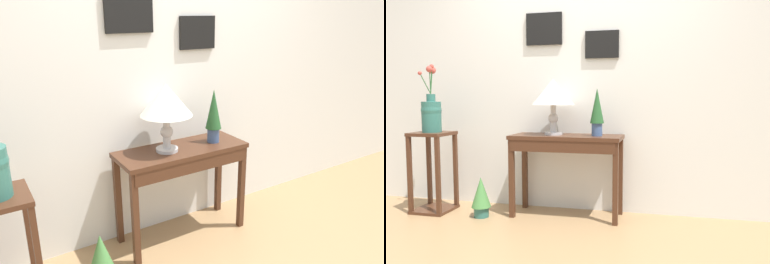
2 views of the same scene
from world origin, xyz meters
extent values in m
cube|color=silver|center=(0.00, 1.35, 1.40)|extent=(9.00, 0.10, 2.80)
cube|color=black|center=(-0.36, 1.28, 1.74)|extent=(0.35, 0.02, 0.30)
cube|color=#9A6393|center=(-0.36, 1.28, 1.74)|extent=(0.28, 0.01, 0.24)
cube|color=black|center=(0.20, 1.28, 1.57)|extent=(0.31, 0.02, 0.25)
cube|color=#7AAB5E|center=(0.20, 1.28, 1.57)|extent=(0.25, 0.01, 0.20)
cube|color=#472819|center=(-0.08, 1.06, 0.73)|extent=(1.00, 0.39, 0.03)
cube|color=#472819|center=(-0.08, 0.89, 0.66)|extent=(0.94, 0.03, 0.10)
cube|color=#472819|center=(-0.55, 0.90, 0.36)|extent=(0.04, 0.04, 0.71)
cube|color=#472819|center=(0.39, 0.90, 0.36)|extent=(0.05, 0.04, 0.71)
cube|color=#472819|center=(-0.55, 1.22, 0.36)|extent=(0.04, 0.04, 0.71)
cube|color=#472819|center=(0.39, 1.22, 0.36)|extent=(0.05, 0.04, 0.71)
cylinder|color=#B7B7BC|center=(-0.21, 1.06, 0.76)|extent=(0.16, 0.16, 0.02)
cylinder|color=#B7B7BC|center=(-0.21, 1.06, 0.83)|extent=(0.06, 0.06, 0.12)
sphere|color=#B7B7BC|center=(-0.21, 1.06, 0.90)|extent=(0.09, 0.09, 0.09)
cylinder|color=#B7B7BC|center=(-0.21, 1.06, 0.96)|extent=(0.05, 0.05, 0.12)
cone|color=white|center=(-0.21, 1.06, 1.14)|extent=(0.38, 0.38, 0.23)
cylinder|color=#3D5684|center=(0.20, 1.05, 0.80)|extent=(0.10, 0.10, 0.11)
cone|color=#235128|center=(0.20, 1.05, 1.01)|extent=(0.12, 0.12, 0.31)
cube|color=#472819|center=(-1.21, 0.77, 0.38)|extent=(0.04, 0.03, 0.70)
cube|color=#472819|center=(-1.21, 1.06, 0.38)|extent=(0.04, 0.04, 0.70)
cone|color=#478442|center=(-0.83, 0.84, 0.23)|extent=(0.17, 0.17, 0.27)
camera|label=1|loc=(-1.42, -1.21, 1.73)|focal=34.87mm
camera|label=2|loc=(0.83, -2.27, 1.08)|focal=36.02mm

